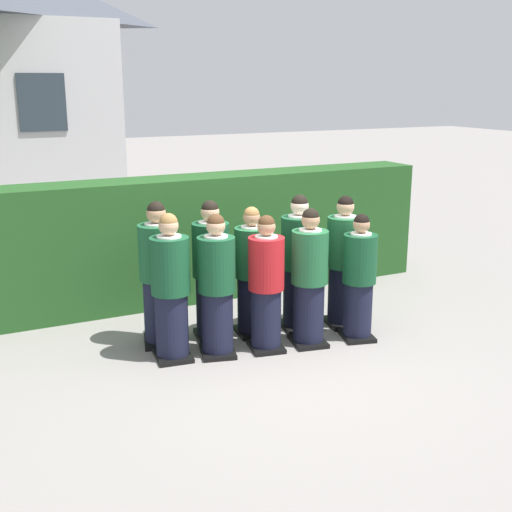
# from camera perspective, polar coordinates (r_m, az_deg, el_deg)

# --- Properties ---
(ground_plane) EXTENTS (60.00, 60.00, 0.00)m
(ground_plane) POSITION_cam_1_polar(r_m,az_deg,el_deg) (7.73, 0.86, -7.98)
(ground_plane) COLOR gray
(student_front_row_0) EXTENTS (0.43, 0.51, 1.65)m
(student_front_row_0) POSITION_cam_1_polar(r_m,az_deg,el_deg) (7.27, -7.38, -3.00)
(student_front_row_0) COLOR black
(student_front_row_0) RESTS_ON ground
(student_front_row_1) EXTENTS (0.48, 0.54, 1.62)m
(student_front_row_1) POSITION_cam_1_polar(r_m,az_deg,el_deg) (7.34, -3.41, -2.86)
(student_front_row_1) COLOR black
(student_front_row_1) RESTS_ON ground
(student_in_red_blazer) EXTENTS (0.44, 0.53, 1.58)m
(student_in_red_blazer) POSITION_cam_1_polar(r_m,az_deg,el_deg) (7.48, 0.87, -2.68)
(student_in_red_blazer) COLOR black
(student_in_red_blazer) RESTS_ON ground
(student_front_row_3) EXTENTS (0.45, 0.53, 1.62)m
(student_front_row_3) POSITION_cam_1_polar(r_m,az_deg,el_deg) (7.65, 4.62, -2.14)
(student_front_row_3) COLOR black
(student_front_row_3) RESTS_ON ground
(student_front_row_4) EXTENTS (0.45, 0.53, 1.53)m
(student_front_row_4) POSITION_cam_1_polar(r_m,az_deg,el_deg) (7.89, 8.90, -2.10)
(student_front_row_4) COLOR black
(student_front_row_4) RESTS_ON ground
(student_rear_row_0) EXTENTS (0.51, 0.57, 1.70)m
(student_rear_row_0) POSITION_cam_1_polar(r_m,az_deg,el_deg) (7.71, -8.41, -1.82)
(student_rear_row_0) COLOR black
(student_rear_row_0) RESTS_ON ground
(student_rear_row_1) EXTENTS (0.48, 0.57, 1.68)m
(student_rear_row_1) POSITION_cam_1_polar(r_m,az_deg,el_deg) (7.82, -3.90, -1.54)
(student_rear_row_1) COLOR black
(student_rear_row_1) RESTS_ON ground
(student_rear_row_2) EXTENTS (0.43, 0.53, 1.58)m
(student_rear_row_2) POSITION_cam_1_polar(r_m,az_deg,el_deg) (7.93, -0.38, -1.62)
(student_rear_row_2) COLOR black
(student_rear_row_2) RESTS_ON ground
(student_rear_row_3) EXTENTS (0.47, 0.56, 1.69)m
(student_rear_row_3) POSITION_cam_1_polar(r_m,az_deg,el_deg) (8.12, 3.70, -0.87)
(student_rear_row_3) COLOR black
(student_rear_row_3) RESTS_ON ground
(student_rear_row_4) EXTENTS (0.46, 0.53, 1.66)m
(student_rear_row_4) POSITION_cam_1_polar(r_m,az_deg,el_deg) (8.30, 7.57, -0.73)
(student_rear_row_4) COLOR black
(student_rear_row_4) RESTS_ON ground
(hedge) EXTENTS (7.00, 0.70, 1.74)m
(hedge) POSITION_cam_1_polar(r_m,az_deg,el_deg) (9.35, -5.18, 1.59)
(hedge) COLOR #214C1E
(hedge) RESTS_ON ground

